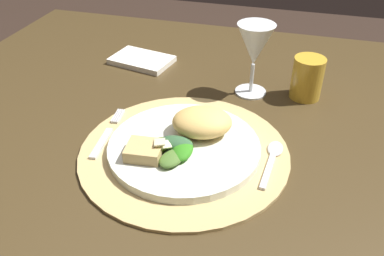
# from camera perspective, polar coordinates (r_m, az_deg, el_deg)

# --- Properties ---
(dining_table) EXTENTS (1.26, 1.00, 0.76)m
(dining_table) POSITION_cam_1_polar(r_m,az_deg,el_deg) (0.88, 1.46, -7.00)
(dining_table) COLOR #40311A
(dining_table) RESTS_ON ground
(placemat) EXTENTS (0.36, 0.36, 0.01)m
(placemat) POSITION_cam_1_polar(r_m,az_deg,el_deg) (0.70, -1.10, -3.38)
(placemat) COLOR tan
(placemat) RESTS_ON dining_table
(dinner_plate) EXTENTS (0.26, 0.26, 0.01)m
(dinner_plate) POSITION_cam_1_polar(r_m,az_deg,el_deg) (0.70, -1.11, -2.71)
(dinner_plate) COLOR silver
(dinner_plate) RESTS_ON placemat
(pasta_serving) EXTENTS (0.12, 0.11, 0.04)m
(pasta_serving) POSITION_cam_1_polar(r_m,az_deg,el_deg) (0.71, 1.43, 0.86)
(pasta_serving) COLOR #E7BA64
(pasta_serving) RESTS_ON dinner_plate
(salad_greens) EXTENTS (0.09, 0.09, 0.03)m
(salad_greens) POSITION_cam_1_polar(r_m,az_deg,el_deg) (0.67, -3.28, -2.81)
(salad_greens) COLOR #425F1C
(salad_greens) RESTS_ON dinner_plate
(bread_piece) EXTENTS (0.06, 0.06, 0.02)m
(bread_piece) POSITION_cam_1_polar(r_m,az_deg,el_deg) (0.67, -6.73, -3.18)
(bread_piece) COLOR tan
(bread_piece) RESTS_ON dinner_plate
(fork) EXTENTS (0.03, 0.15, 0.00)m
(fork) POSITION_cam_1_polar(r_m,az_deg,el_deg) (0.75, -11.93, -0.92)
(fork) COLOR silver
(fork) RESTS_ON placemat
(spoon) EXTENTS (0.03, 0.13, 0.01)m
(spoon) POSITION_cam_1_polar(r_m,az_deg,el_deg) (0.70, 11.33, -3.80)
(spoon) COLOR silver
(spoon) RESTS_ON placemat
(napkin) EXTENTS (0.16, 0.12, 0.01)m
(napkin) POSITION_cam_1_polar(r_m,az_deg,el_deg) (1.02, -7.07, 9.47)
(napkin) COLOR white
(napkin) RESTS_ON dining_table
(wine_glass) EXTENTS (0.08, 0.08, 0.15)m
(wine_glass) POSITION_cam_1_polar(r_m,az_deg,el_deg) (0.84, 8.82, 11.23)
(wine_glass) COLOR silver
(wine_glass) RESTS_ON dining_table
(amber_tumbler) EXTENTS (0.06, 0.06, 0.09)m
(amber_tumbler) POSITION_cam_1_polar(r_m,az_deg,el_deg) (0.88, 15.91, 6.78)
(amber_tumbler) COLOR gold
(amber_tumbler) RESTS_ON dining_table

